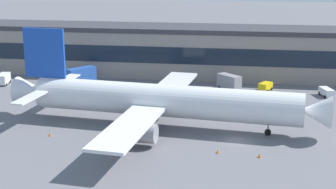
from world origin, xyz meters
name	(u,v)px	position (x,y,z in m)	size (l,w,h in m)	color
ground_plane	(237,141)	(0.00, 0.00, 0.00)	(600.00, 600.00, 0.00)	slate
terminal_building	(242,52)	(0.00, 48.28, 6.45)	(168.77, 14.56, 12.85)	gray
airliner	(160,100)	(-14.12, 5.55, 4.91)	(58.70, 50.11, 17.24)	white
baggage_tug	(265,86)	(5.82, 34.57, 1.09)	(3.50, 4.12, 1.85)	yellow
catering_truck	(81,75)	(-38.48, 33.64, 2.29)	(6.50, 7.26, 4.15)	#2651A5
stair_truck	(229,82)	(-2.48, 34.05, 1.98)	(5.97, 5.91, 3.55)	gray
follow_me_car	(327,92)	(19.12, 31.36, 1.09)	(3.11, 4.76, 1.85)	white
crew_van	(4,78)	(-57.34, 31.10, 1.46)	(3.14, 5.52, 2.55)	white
traffic_cone_0	(218,151)	(-2.90, -6.03, 0.30)	(0.48, 0.48, 0.61)	#F2590C
traffic_cone_1	(50,134)	(-32.09, -2.57, 0.29)	(0.47, 0.47, 0.58)	#F2590C
traffic_cone_2	(260,156)	(3.57, -6.83, 0.31)	(0.49, 0.49, 0.61)	#F2590C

